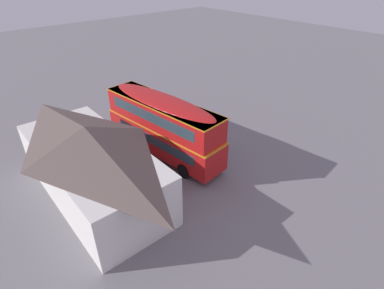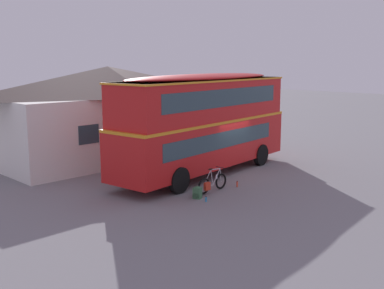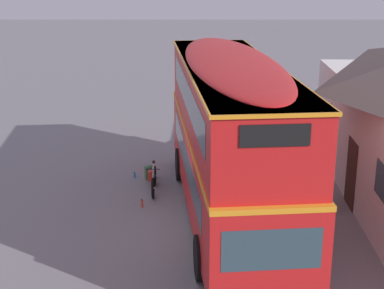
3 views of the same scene
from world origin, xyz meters
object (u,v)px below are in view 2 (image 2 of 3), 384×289
at_px(touring_bicycle, 212,183).
at_px(water_bottle_red_squeeze, 237,184).
at_px(double_decker_bus, 205,119).
at_px(backpack_on_ground, 197,192).
at_px(water_bottle_blue_sports, 206,199).

height_order(touring_bicycle, water_bottle_red_squeeze, touring_bicycle).
xyz_separation_m(touring_bicycle, water_bottle_red_squeeze, (1.35, -0.27, -0.25)).
xyz_separation_m(double_decker_bus, backpack_on_ground, (-3.23, -2.57, -2.39)).
distance_m(double_decker_bus, backpack_on_ground, 4.77).
relative_size(water_bottle_red_squeeze, water_bottle_blue_sports, 1.26).
bearing_deg(water_bottle_blue_sports, double_decker_bus, 43.09).
bearing_deg(water_bottle_blue_sports, water_bottle_red_squeeze, 10.48).
height_order(double_decker_bus, water_bottle_red_squeeze, double_decker_bus).
distance_m(double_decker_bus, touring_bicycle, 3.91).
distance_m(water_bottle_red_squeeze, water_bottle_blue_sports, 2.58).
bearing_deg(double_decker_bus, backpack_on_ground, -141.56).
relative_size(double_decker_bus, water_bottle_blue_sports, 52.26).
relative_size(backpack_on_ground, water_bottle_blue_sports, 2.36).
height_order(double_decker_bus, water_bottle_blue_sports, double_decker_bus).
bearing_deg(backpack_on_ground, touring_bicycle, 10.44).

